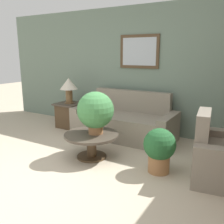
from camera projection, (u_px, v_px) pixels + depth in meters
name	position (u px, v px, depth m)	size (l,w,h in m)	color
ground_plane	(49.00, 185.00, 3.20)	(20.00, 20.00, 0.00)	#BCAD93
wall_back	(140.00, 70.00, 5.22)	(7.35, 0.09, 2.60)	slate
couch_main	(124.00, 122.00, 5.01)	(2.03, 0.89, 0.90)	gray
coffee_table	(91.00, 140.00, 4.00)	(0.87, 0.87, 0.40)	#4C3823
side_table	(70.00, 115.00, 5.69)	(0.57, 0.57, 0.56)	#4C3823
table_lamp	(69.00, 86.00, 5.54)	(0.40, 0.40, 0.56)	brown
potted_plant_on_table	(95.00, 111.00, 3.91)	(0.58, 0.58, 0.68)	#9E6B42
potted_plant_floor	(159.00, 148.00, 3.49)	(0.46, 0.46, 0.64)	#9E6B42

